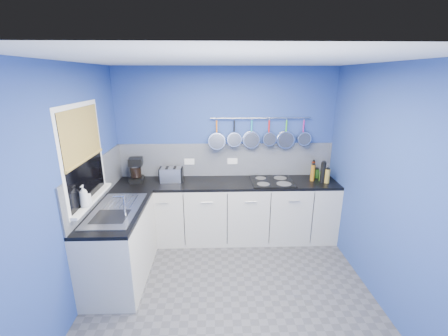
{
  "coord_description": "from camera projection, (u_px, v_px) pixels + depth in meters",
  "views": [
    {
      "loc": [
        -0.16,
        -2.81,
        2.36
      ],
      "look_at": [
        -0.05,
        0.75,
        1.25
      ],
      "focal_mm": 23.69,
      "sensor_mm": 36.0,
      "label": 1
    }
  ],
  "objects": [
    {
      "name": "pan_3",
      "position": [
        269.0,
        132.0,
        4.31
      ],
      "size": [
        0.2,
        0.12,
        0.39
      ],
      "primitive_type": null,
      "color": "silver",
      "rests_on": "pot_rail"
    },
    {
      "name": "pot_rail",
      "position": [
        261.0,
        118.0,
        4.26
      ],
      "size": [
        1.45,
        0.02,
        0.02
      ],
      "primitive_type": "cylinder",
      "rotation": [
        0.0,
        1.57,
        0.0
      ],
      "color": "silver",
      "rests_on": "wall_back"
    },
    {
      "name": "condiment_2",
      "position": [
        313.0,
        170.0,
        4.37
      ],
      "size": [
        0.05,
        0.05,
        0.26
      ],
      "primitive_type": "cylinder",
      "color": "#4C190C",
      "rests_on": "worktop_back"
    },
    {
      "name": "sink_unit",
      "position": [
        116.0,
        210.0,
        3.37
      ],
      "size": [
        0.5,
        0.95,
        0.01
      ],
      "primitive_type": "cube",
      "color": "silver",
      "rests_on": "worktop_left"
    },
    {
      "name": "pan_4",
      "position": [
        286.0,
        133.0,
        4.32
      ],
      "size": [
        0.26,
        0.06,
        0.45
      ],
      "primitive_type": null,
      "color": "silver",
      "rests_on": "pot_rail"
    },
    {
      "name": "condiment_6",
      "position": [
        327.0,
        176.0,
        4.2
      ],
      "size": [
        0.07,
        0.07,
        0.2
      ],
      "primitive_type": "cylinder",
      "color": "olive",
      "rests_on": "worktop_back"
    },
    {
      "name": "condiment_1",
      "position": [
        317.0,
        173.0,
        4.41
      ],
      "size": [
        0.07,
        0.07,
        0.13
      ],
      "primitive_type": "cylinder",
      "color": "#265919",
      "rests_on": "worktop_back"
    },
    {
      "name": "wall_back",
      "position": [
        226.0,
        153.0,
        4.46
      ],
      "size": [
        3.2,
        0.02,
        2.5
      ],
      "primitive_type": "cube",
      "color": "navy",
      "rests_on": "ground"
    },
    {
      "name": "pan_0",
      "position": [
        217.0,
        134.0,
        4.29
      ],
      "size": [
        0.25,
        0.13,
        0.44
      ],
      "primitive_type": null,
      "color": "silver",
      "rests_on": "pot_rail"
    },
    {
      "name": "pan_1",
      "position": [
        234.0,
        132.0,
        4.3
      ],
      "size": [
        0.21,
        0.1,
        0.4
      ],
      "primitive_type": null,
      "color": "silver",
      "rests_on": "pot_rail"
    },
    {
      "name": "ceiling",
      "position": [
        232.0,
        59.0,
        2.64
      ],
      "size": [
        3.2,
        3.0,
        0.02
      ],
      "primitive_type": "cube",
      "color": "white",
      "rests_on": "ground"
    },
    {
      "name": "hob",
      "position": [
        272.0,
        181.0,
        4.27
      ],
      "size": [
        0.6,
        0.53,
        0.01
      ],
      "primitive_type": "cube",
      "color": "black",
      "rests_on": "worktop_back"
    },
    {
      "name": "mixer_tap",
      "position": [
        124.0,
        206.0,
        3.16
      ],
      "size": [
        0.12,
        0.08,
        0.26
      ],
      "primitive_type": null,
      "color": "silver",
      "rests_on": "worktop_left"
    },
    {
      "name": "coffee_maker",
      "position": [
        136.0,
        170.0,
        4.22
      ],
      "size": [
        0.22,
        0.24,
        0.35
      ],
      "primitive_type": null,
      "rotation": [
        0.0,
        0.0,
        0.1
      ],
      "color": "black",
      "rests_on": "worktop_back"
    },
    {
      "name": "socket_left",
      "position": [
        189.0,
        162.0,
        4.44
      ],
      "size": [
        0.15,
        0.01,
        0.09
      ],
      "primitive_type": "cube",
      "color": "white",
      "rests_on": "backsplash_back"
    },
    {
      "name": "backsplash_back",
      "position": [
        226.0,
        160.0,
        4.47
      ],
      "size": [
        3.2,
        0.02,
        0.5
      ],
      "primitive_type": "cube",
      "color": "gray",
      "rests_on": "wall_back"
    },
    {
      "name": "worktop_back",
      "position": [
        226.0,
        183.0,
        4.27
      ],
      "size": [
        3.2,
        0.6,
        0.04
      ],
      "primitive_type": "cube",
      "color": "black",
      "rests_on": "cabinet_run_back"
    },
    {
      "name": "toaster",
      "position": [
        171.0,
        175.0,
        4.26
      ],
      "size": [
        0.32,
        0.2,
        0.2
      ],
      "primitive_type": "cube",
      "rotation": [
        0.0,
        0.0,
        0.06
      ],
      "color": "silver",
      "rests_on": "worktop_back"
    },
    {
      "name": "wall_front",
      "position": [
        246.0,
        294.0,
        1.58
      ],
      "size": [
        3.2,
        0.02,
        2.5
      ],
      "primitive_type": "cube",
      "color": "navy",
      "rests_on": "ground"
    },
    {
      "name": "floor",
      "position": [
        230.0,
        292.0,
        3.39
      ],
      "size": [
        3.2,
        3.0,
        0.02
      ],
      "primitive_type": "cube",
      "color": "#47474C",
      "rests_on": "ground"
    },
    {
      "name": "cabinet_run_back",
      "position": [
        226.0,
        211.0,
        4.41
      ],
      "size": [
        3.2,
        0.6,
        0.86
      ],
      "primitive_type": "cube",
      "color": "beige",
      "rests_on": "ground"
    },
    {
      "name": "soap_bottle_b",
      "position": [
        86.0,
        197.0,
        3.12
      ],
      "size": [
        0.08,
        0.08,
        0.17
      ],
      "primitive_type": "imported",
      "rotation": [
        0.0,
        0.0,
        -0.02
      ],
      "color": "white",
      "rests_on": "window_sill"
    },
    {
      "name": "soap_bottle_a",
      "position": [
        84.0,
        196.0,
        3.06
      ],
      "size": [
        0.09,
        0.09,
        0.24
      ],
      "primitive_type": "imported",
      "rotation": [
        0.0,
        0.0,
        -0.01
      ],
      "color": "white",
      "rests_on": "window_sill"
    },
    {
      "name": "condiment_5",
      "position": [
        313.0,
        173.0,
        4.28
      ],
      "size": [
        0.06,
        0.06,
        0.24
      ],
      "primitive_type": "cylinder",
      "color": "#8C5914",
      "rests_on": "worktop_back"
    },
    {
      "name": "bamboo_blind",
      "position": [
        82.0,
        134.0,
        3.1
      ],
      "size": [
        0.01,
        0.9,
        0.55
      ],
      "primitive_type": "cube",
      "color": "gold",
      "rests_on": "wall_left"
    },
    {
      "name": "window_glass",
      "position": [
        84.0,
        155.0,
        3.17
      ],
      "size": [
        0.01,
        0.9,
        1.0
      ],
      "primitive_type": "cube",
      "color": "black",
      "rests_on": "wall_left"
    },
    {
      "name": "window_frame",
      "position": [
        83.0,
        155.0,
        3.17
      ],
      "size": [
        0.01,
        1.0,
        1.1
      ],
      "primitive_type": "cube",
      "color": "white",
      "rests_on": "wall_left"
    },
    {
      "name": "pan_2",
      "position": [
        251.0,
        133.0,
        4.31
      ],
      "size": [
        0.25,
        0.07,
        0.44
      ],
      "primitive_type": null,
      "color": "silver",
      "rests_on": "pot_rail"
    },
    {
      "name": "window_sill",
      "position": [
        92.0,
        199.0,
        3.32
      ],
      "size": [
        0.1,
        0.98,
        0.03
      ],
      "primitive_type": "cube",
      "color": "white",
      "rests_on": "wall_left"
    },
    {
      "name": "pan_5",
      "position": [
        303.0,
        131.0,
        4.32
      ],
      "size": [
        0.2,
        0.12,
        0.39
      ],
      "primitive_type": null,
      "color": "silver",
      "rests_on": "pot_rail"
    },
    {
      "name": "condiment_0",
      "position": [
        323.0,
        173.0,
        4.42
      ],
      "size": [
        0.05,
        0.05,
        0.16
      ],
      "primitive_type": "cylinder",
      "color": "brown",
      "rests_on": "worktop_back"
    },
    {
      "name": "condiment_3",
      "position": [
        327.0,
        176.0,
        4.29
      ],
      "size": [
        0.07,
        0.07,
        0.15
      ],
      "primitive_type": "cylinder",
      "color": "black",
      "rests_on": "worktop_back"
    },
    {
      "name": "wall_left",
      "position": [
        72.0,
        192.0,
        2.97
      ],
      "size": [
        0.02,
        3.0,
        2.5
      ],
      "primitive_type": "cube",
      "color": "navy",
      "rests_on": "ground"
    },
    {
      "name": "worktop_left",
      "position": [
        116.0,
        212.0,
        3.38
      ],
      "size": [
        0.6,
        1.2,
        0.04
      ],
      "primitive_type": "cube",
      "color": "black",
      "rests_on": "cabinet_run_left"
    },
    {
      "name": "cabinet_run_left",
      "position": [
        120.0,
        246.0,
        3.51
      ],
      "size": [
        0.6,
        1.2,
        0.86
      ],
      "primitive_type": "cube",
      "color": "beige",
      "rests_on": "ground"
    },
    {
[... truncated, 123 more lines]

